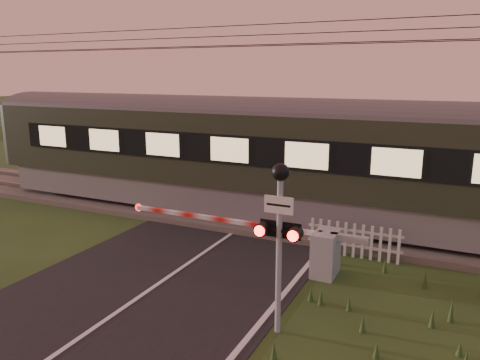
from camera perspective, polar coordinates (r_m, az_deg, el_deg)
The scene contains 7 objects.
ground at distance 10.27m, azimuth -13.45°, elevation -14.64°, with size 160.00×160.00×0.00m, color #233C17.
road at distance 10.09m, azimuth -14.22°, elevation -15.13°, with size 6.00×140.00×0.03m.
track_bed at distance 15.43m, azimuth 1.72°, elevation -4.52°, with size 140.00×3.40×0.39m.
overhead_wires at distance 14.76m, azimuth 1.87°, elevation 16.95°, with size 120.00×0.62×0.62m.
boom_gate at distance 11.37m, azimuth 8.97°, elevation -8.30°, with size 6.47×0.83×1.10m.
crossing_signal at distance 8.25m, azimuth 4.84°, elevation -4.77°, with size 0.81×0.34×3.19m.
picket_fence at distance 12.55m, azimuth 13.72°, elevation -7.15°, with size 2.45×0.08×0.91m.
Camera 1 is at (5.86, -7.00, 4.69)m, focal length 35.00 mm.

